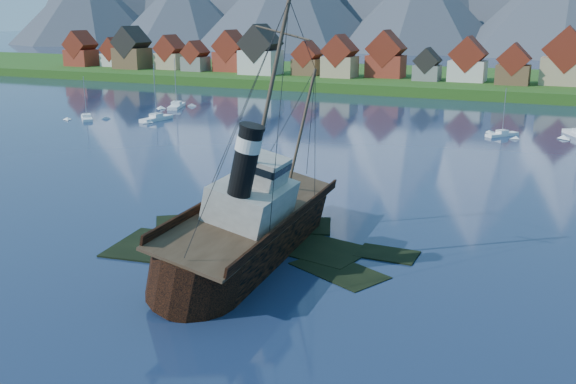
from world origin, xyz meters
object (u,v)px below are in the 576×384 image
at_px(sailboat_a, 87,118).
at_px(sailboat_c, 177,106).
at_px(sailboat_d, 502,135).
at_px(tugboat_wreck, 253,220).
at_px(sailboat_b, 156,119).

relative_size(sailboat_a, sailboat_c, 0.78).
bearing_deg(sailboat_d, sailboat_c, -145.92).
distance_m(tugboat_wreck, sailboat_a, 95.08).
height_order(sailboat_b, sailboat_c, sailboat_b).
distance_m(tugboat_wreck, sailboat_b, 87.56).
bearing_deg(sailboat_b, tugboat_wreck, -42.63).
xyz_separation_m(sailboat_b, sailboat_d, (74.11, 12.53, -0.08)).
bearing_deg(sailboat_d, sailboat_b, -131.58).
bearing_deg(tugboat_wreck, sailboat_a, 137.53).
distance_m(sailboat_b, sailboat_c, 20.73).
xyz_separation_m(tugboat_wreck, sailboat_d, (15.45, 77.48, -3.11)).
distance_m(sailboat_a, sailboat_c, 26.00).
xyz_separation_m(tugboat_wreck, sailboat_c, (-66.20, 84.25, -3.04)).
xyz_separation_m(sailboat_a, sailboat_d, (89.57, 18.00, 0.00)).
height_order(sailboat_a, sailboat_c, sailboat_c).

